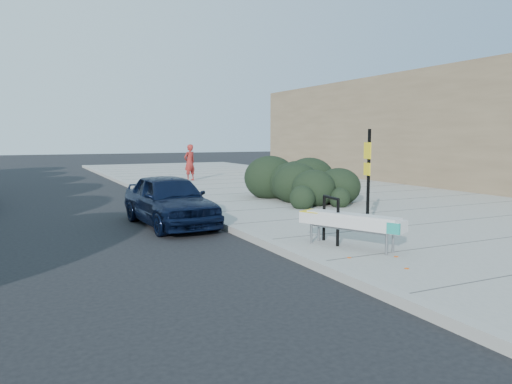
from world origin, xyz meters
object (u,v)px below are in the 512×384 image
bench (351,222)px  pedestrian (190,162)px  bike_rack (331,215)px  sign_post (368,173)px  sedan_navy (170,200)px

bench → pedestrian: bearing=58.3°
bench → bike_rack: size_ratio=2.23×
sign_post → sedan_navy: (-3.66, 3.31, -0.80)m
bike_rack → sedan_navy: size_ratio=0.24×
bench → sign_post: size_ratio=0.92×
bike_rack → pedestrian: pedestrian is taller
pedestrian → sign_post: bearing=64.3°
bench → sedan_navy: size_ratio=0.54×
bench → sedan_navy: bearing=90.7°
sedan_navy → pedestrian: (4.12, 10.81, 0.36)m
bike_rack → sign_post: sign_post is taller
bike_rack → sign_post: 1.92m
bench → sign_post: bearing=18.0°
bench → bike_rack: (-0.11, 0.51, 0.07)m
sign_post → sedan_navy: sign_post is taller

